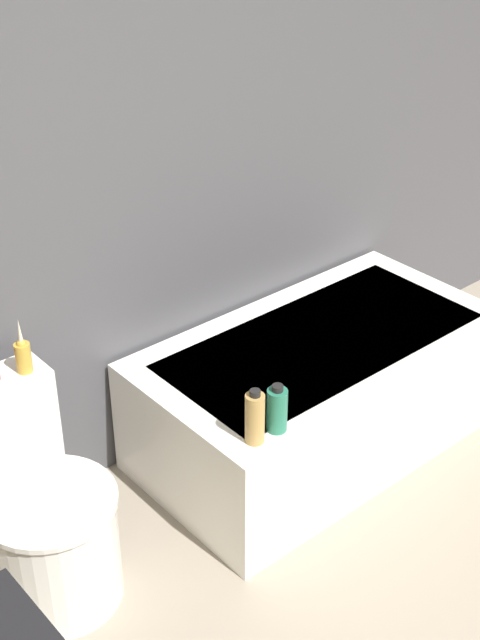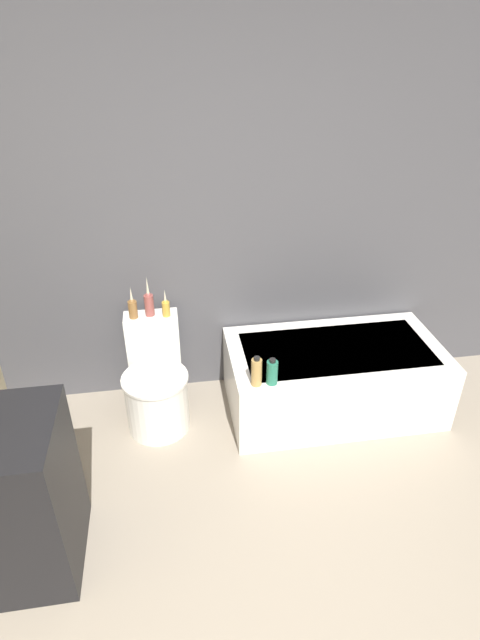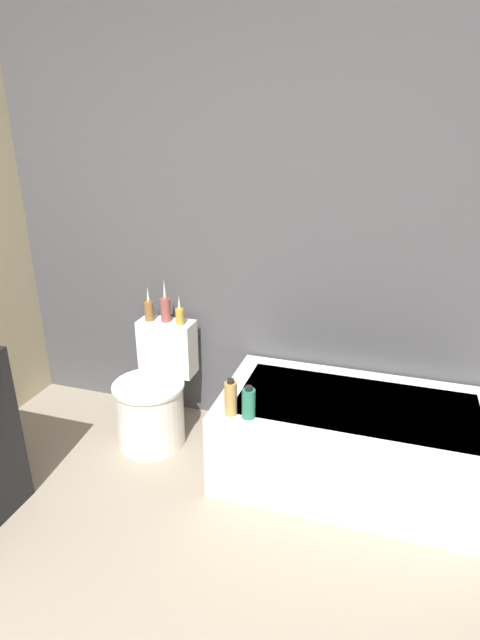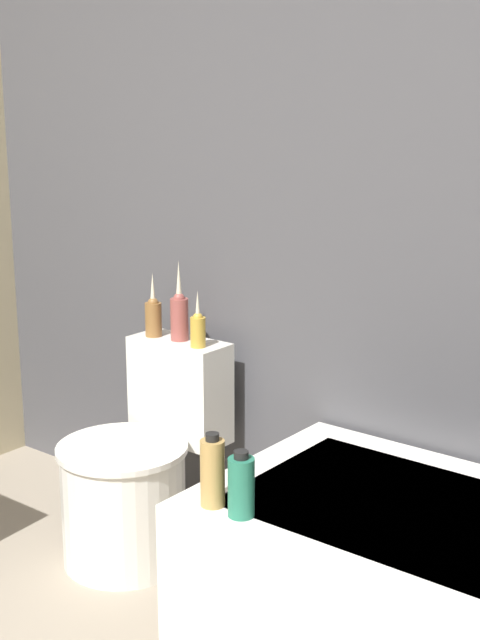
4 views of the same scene
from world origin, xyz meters
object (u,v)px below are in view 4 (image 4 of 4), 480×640
at_px(toilet, 137,476).
at_px(vase_bronze, 198,328).
at_px(vase_gold, 153,315).
at_px(shampoo_bottle_short, 241,486).
at_px(shampoo_bottle_tall, 213,472).
at_px(bathtub, 473,617).
at_px(vase_silver, 179,314).

distance_m(toilet, vase_bronze, 0.55).
relative_size(vase_gold, shampoo_bottle_short, 1.28).
height_order(toilet, shampoo_bottle_tall, toilet).
distance_m(vase_gold, shampoo_bottle_short, 1.02).
distance_m(toilet, shampoo_bottle_short, 0.85).
distance_m(bathtub, toilet, 1.24).
height_order(toilet, vase_bronze, vase_bronze).
bearing_deg(toilet, vase_gold, 117.08).
distance_m(vase_bronze, shampoo_bottle_short, 0.84).
bearing_deg(toilet, vase_bronze, 61.74).
distance_m(bathtub, vase_gold, 1.47).
relative_size(vase_bronze, shampoo_bottle_tall, 0.97).
bearing_deg(vase_silver, bathtub, -12.26).
xyz_separation_m(bathtub, vase_bronze, (-1.13, 0.24, 0.53)).
distance_m(bathtub, vase_bronze, 1.27).
distance_m(vase_silver, shampoo_bottle_short, 0.95).
height_order(vase_gold, vase_bronze, vase_gold).
bearing_deg(shampoo_bottle_tall, bathtub, 26.12).
relative_size(vase_bronze, shampoo_bottle_short, 1.10).
height_order(vase_gold, vase_silver, vase_silver).
relative_size(vase_silver, shampoo_bottle_short, 1.58).
relative_size(toilet, vase_bronze, 3.65).
bearing_deg(bathtub, toilet, 178.17).
distance_m(toilet, vase_silver, 0.57).
xyz_separation_m(vase_silver, shampoo_bottle_tall, (0.62, -0.57, -0.22)).
height_order(bathtub, vase_bronze, vase_bronze).
bearing_deg(vase_silver, toilet, -90.00).
xyz_separation_m(vase_gold, vase_bronze, (0.22, -0.01, -0.01)).
height_order(shampoo_bottle_tall, shampoo_bottle_short, shampoo_bottle_tall).
height_order(bathtub, shampoo_bottle_tall, shampoo_bottle_tall).
bearing_deg(shampoo_bottle_tall, vase_silver, 137.59).
bearing_deg(vase_bronze, vase_gold, 177.26).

